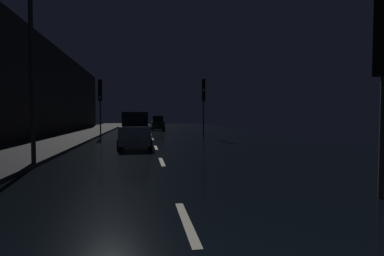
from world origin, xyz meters
name	(u,v)px	position (x,y,z in m)	size (l,w,h in m)	color
ground	(151,137)	(0.00, 24.50, -0.01)	(25.96, 84.00, 0.02)	black
sidewalk_left	(71,137)	(-6.78, 24.50, 0.07)	(4.40, 84.00, 0.15)	#28282B
building_facade_left	(21,82)	(-9.38, 21.00, 4.30)	(0.80, 63.00, 8.60)	#2D2B28
lane_centerline	(154,142)	(0.00, 18.62, 0.01)	(0.16, 33.10, 0.01)	beige
traffic_light_far_left	(100,95)	(-4.48, 25.35, 3.70)	(0.32, 0.47, 5.07)	#38383A
traffic_light_far_right	(204,95)	(4.48, 23.27, 3.68)	(0.35, 0.48, 5.05)	#38383A
streetlamp_overhead	(43,17)	(-4.27, 9.44, 5.43)	(1.70, 0.44, 8.38)	#2D2D30
car_approaching_headlights	(135,131)	(-1.19, 15.99, 0.95)	(1.91, 4.14, 2.09)	#A5A8AD
car_distant_taillights	(158,124)	(1.15, 36.23, 0.84)	(1.69, 3.67, 1.85)	#0F3819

